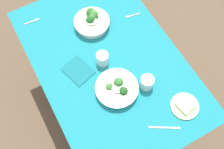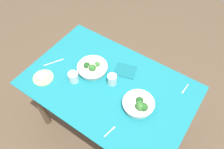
# 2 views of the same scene
# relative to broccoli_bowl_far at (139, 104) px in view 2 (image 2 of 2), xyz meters

# --- Properties ---
(ground_plane) EXTENTS (6.00, 6.00, 0.00)m
(ground_plane) POSITION_rel_broccoli_bowl_far_xyz_m (0.30, -0.04, -0.81)
(ground_plane) COLOR brown
(dining_table) EXTENTS (1.37, 0.89, 0.77)m
(dining_table) POSITION_rel_broccoli_bowl_far_xyz_m (0.30, -0.04, -0.16)
(dining_table) COLOR #197A84
(dining_table) RESTS_ON ground_plane
(broccoli_bowl_far) EXTENTS (0.24, 0.24, 0.10)m
(broccoli_bowl_far) POSITION_rel_broccoli_bowl_far_xyz_m (0.00, 0.00, 0.00)
(broccoli_bowl_far) COLOR silver
(broccoli_bowl_far) RESTS_ON dining_table
(broccoli_bowl_near) EXTENTS (0.26, 0.26, 0.09)m
(broccoli_bowl_near) POSITION_rel_broccoli_bowl_far_xyz_m (0.51, -0.09, -0.01)
(broccoli_bowl_near) COLOR silver
(broccoli_bowl_near) RESTS_ON dining_table
(bread_side_plate) EXTENTS (0.17, 0.17, 0.03)m
(bread_side_plate) POSITION_rel_broccoli_bowl_far_xyz_m (0.80, 0.21, -0.03)
(bread_side_plate) COLOR #B7D684
(bread_side_plate) RESTS_ON dining_table
(water_glass_center) EXTENTS (0.08, 0.08, 0.09)m
(water_glass_center) POSITION_rel_broccoli_bowl_far_xyz_m (0.29, -0.07, 0.01)
(water_glass_center) COLOR silver
(water_glass_center) RESTS_ON dining_table
(water_glass_side) EXTENTS (0.08, 0.08, 0.09)m
(water_glass_side) POSITION_rel_broccoli_bowl_far_xyz_m (0.57, 0.08, 0.01)
(water_glass_side) COLOR silver
(water_glass_side) RESTS_ON dining_table
(fork_by_far_bowl) EXTENTS (0.03, 0.11, 0.00)m
(fork_by_far_bowl) POSITION_rel_broccoli_bowl_far_xyz_m (0.07, 0.28, -0.04)
(fork_by_far_bowl) COLOR #B7B7BC
(fork_by_far_bowl) RESTS_ON dining_table
(fork_by_near_bowl) EXTENTS (0.02, 0.11, 0.00)m
(fork_by_near_bowl) POSITION_rel_broccoli_bowl_far_xyz_m (-0.23, -0.35, -0.04)
(fork_by_near_bowl) COLOR #B7B7BC
(fork_by_near_bowl) RESTS_ON dining_table
(table_knife_left) EXTENTS (0.10, 0.16, 0.00)m
(table_knife_left) POSITION_rel_broccoli_bowl_far_xyz_m (0.84, 0.04, -0.04)
(table_knife_left) COLOR #B7B7BC
(table_knife_left) RESTS_ON dining_table
(napkin_folded_upper) EXTENTS (0.21, 0.19, 0.01)m
(napkin_folded_upper) POSITION_rel_broccoli_bowl_far_xyz_m (0.27, -0.24, -0.04)
(napkin_folded_upper) COLOR #156870
(napkin_folded_upper) RESTS_ON dining_table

